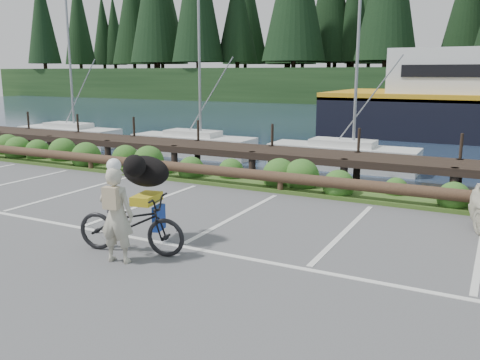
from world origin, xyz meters
name	(u,v)px	position (x,y,z in m)	size (l,w,h in m)	color
ground	(191,240)	(0.00, 0.00, 0.00)	(72.00, 72.00, 0.00)	#4D4D4F
harbor_backdrop	(470,94)	(0.39, 78.52, 0.00)	(170.00, 160.00, 30.00)	#1B2A40
vegetation_strip	(290,186)	(0.00, 5.30, 0.05)	(34.00, 1.60, 0.10)	#3D5B21
log_rail	(280,193)	(0.00, 4.60, 0.00)	(32.00, 0.30, 0.60)	#443021
bicycle	(131,224)	(-0.60, -1.09, 0.56)	(0.74, 2.13, 1.12)	black
cyclist	(116,215)	(-0.50, -1.58, 0.86)	(0.63, 0.41, 1.72)	#B9B39D
dog	(146,171)	(-0.73, -0.42, 1.42)	(1.05, 0.51, 0.61)	black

